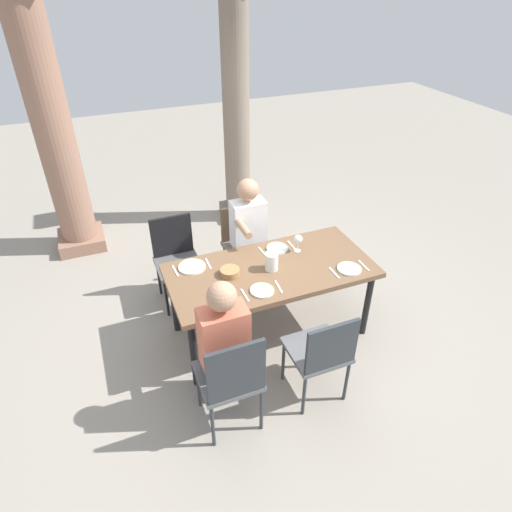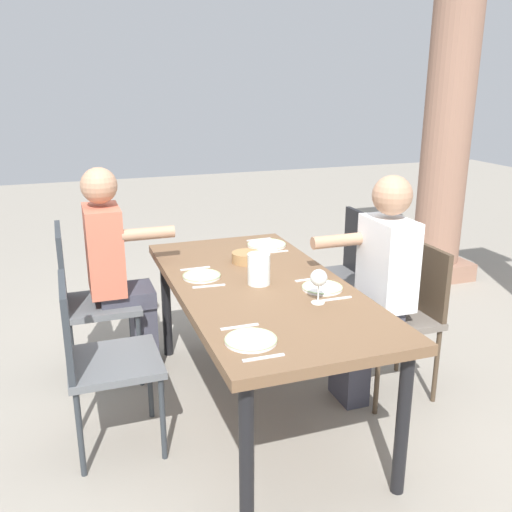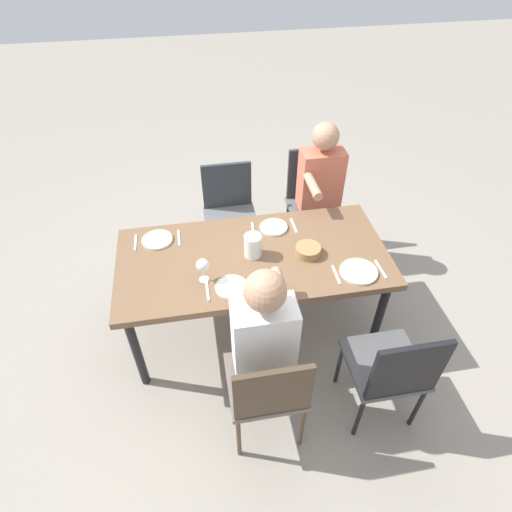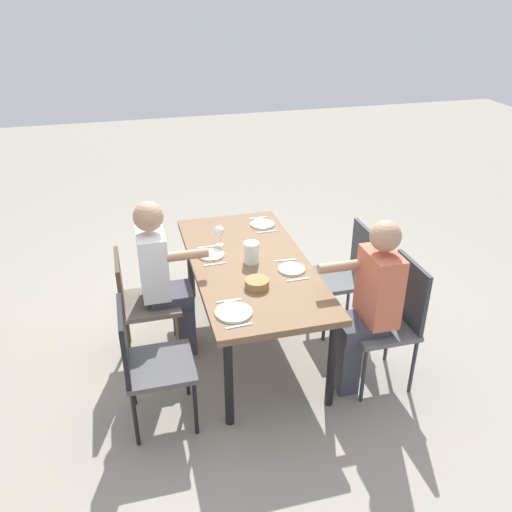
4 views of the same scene
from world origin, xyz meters
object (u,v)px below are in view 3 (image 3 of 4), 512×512
diner_man_white (262,341)px  plate_3 (157,240)px  chair_mid_north (268,388)px  diner_woman_green (321,196)px  dining_table (253,263)px  bread_basket (308,250)px  plate_1 (274,227)px  water_pitcher (253,247)px  chair_west_north (392,369)px  chair_west_south (313,197)px  plate_2 (232,287)px  plate_0 (359,271)px  chair_mid_south (229,210)px  wine_glass_2 (203,266)px

diner_man_white → plate_3: size_ratio=5.96×
chair_mid_north → diner_woman_green: 1.70m
dining_table → bread_basket: bread_basket is taller
chair_mid_north → plate_1: 1.17m
plate_1 → water_pitcher: size_ratio=1.26×
chair_west_north → bread_basket: 0.91m
chair_west_south → dining_table: bearing=51.9°
chair_west_north → plate_2: size_ratio=4.36×
chair_west_south → plate_0: size_ratio=3.92×
diner_man_white → water_pitcher: bearing=-95.2°
chair_west_south → plate_1: chair_west_south is taller
plate_1 → dining_table: bearing=53.8°
chair_west_south → plate_2: bearing=52.8°
plate_3 → water_pitcher: 0.69m
plate_2 → water_pitcher: size_ratio=1.27×
plate_1 → plate_3: 0.83m
diner_woman_green → plate_2: 1.27m
plate_2 → bread_basket: bearing=-157.7°
plate_1 → bread_basket: size_ratio=1.21×
plate_0 → water_pitcher: (0.64, -0.28, 0.06)m
water_pitcher → chair_mid_south: bearing=-85.7°
plate_0 → plate_2: same height
plate_3 → water_pitcher: size_ratio=1.33×
plate_2 → plate_3: size_ratio=0.96×
plate_1 → plate_2: size_ratio=0.99×
diner_woman_green → plate_2: (0.85, 0.93, 0.06)m
dining_table → chair_west_north: bearing=128.2°
dining_table → water_pitcher: bearing=-102.5°
diner_woman_green → diner_man_white: (0.73, 1.32, -0.00)m
chair_mid_north → wine_glass_2: (0.28, -0.68, 0.35)m
dining_table → chair_mid_north: chair_mid_north is taller
plate_3 → diner_man_white: bearing=121.8°
diner_man_white → plate_1: (-0.25, -0.92, 0.06)m
chair_mid_south → chair_mid_north: bearing=90.0°
chair_west_north → water_pitcher: 1.14m
plate_2 → wine_glass_2: bearing=-31.7°
chair_mid_south → plate_3: (0.57, 0.58, 0.24)m
chair_mid_south → diner_man_white: 1.52m
diner_woman_green → diner_man_white: size_ratio=1.01×
dining_table → chair_mid_north: bearing=85.8°
wine_glass_2 → water_pitcher: size_ratio=1.04×
chair_west_north → chair_mid_south: (0.74, -1.71, 0.00)m
plate_1 → bread_basket: 0.36m
plate_0 → bread_basket: (0.28, -0.23, 0.02)m
bread_basket → plate_3: bearing=-17.4°
diner_woman_green → dining_table: bearing=44.8°
plate_2 → plate_3: (0.45, -0.54, -0.00)m
diner_woman_green → chair_mid_south: bearing=-14.4°
chair_west_south → wine_glass_2: chair_west_south is taller
chair_mid_north → plate_3: chair_mid_north is taller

